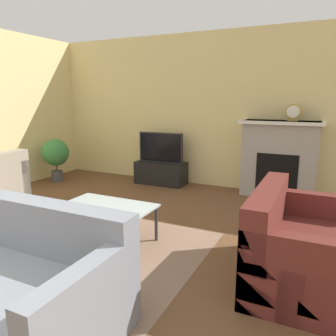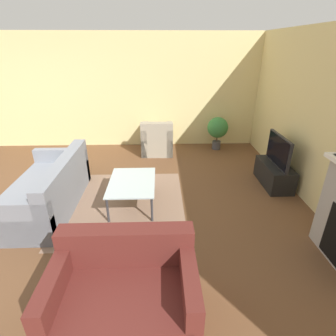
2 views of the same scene
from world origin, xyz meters
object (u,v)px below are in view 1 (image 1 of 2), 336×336
Objects in this scene: couch_loveseat at (299,250)px; coffee_table at (104,210)px; potted_plant at (56,154)px; mantel_clock at (293,112)px; tv at (161,147)px.

couch_loveseat is 1.98m from coffee_table.
mantel_clock reaches higher than potted_plant.
couch_loveseat reaches higher than potted_plant.
mantel_clock is at bearing 7.90° from couch_loveseat.
couch_loveseat is at bearing 3.28° from coffee_table.
coffee_table is 3.29m from mantel_clock.
mantel_clock reaches higher than tv.
coffee_table is at bearing -36.92° from potted_plant.
tv is at bearing 46.35° from couch_loveseat.
coffee_table is at bearing -121.08° from mantel_clock.
couch_loveseat is (2.59, -2.47, -0.39)m from tv.
mantel_clock is (1.62, 2.69, 0.98)m from coffee_table.
coffee_table is 3.96× the size of mantel_clock.
tv reaches higher than coffee_table.
couch_loveseat is 5.08× the size of mantel_clock.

